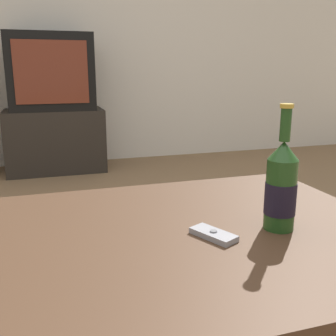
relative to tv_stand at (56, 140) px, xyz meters
name	(u,v)px	position (x,y,z in m)	size (l,w,h in m)	color
back_wall	(71,22)	(0.22, 0.31, 1.03)	(8.00, 0.05, 2.60)	silver
coffee_table	(176,256)	(0.22, -2.71, 0.15)	(1.12, 0.83, 0.49)	#422B1C
tv_stand	(56,140)	(0.00, 0.00, 0.00)	(0.83, 0.47, 0.54)	#28231E
television	(51,72)	(0.00, 0.00, 0.59)	(0.69, 0.48, 0.63)	black
beer_bottle	(281,187)	(0.47, -2.77, 0.33)	(0.08, 0.08, 0.31)	#1E4219
cell_phone	(213,234)	(0.29, -2.77, 0.23)	(0.09, 0.13, 0.02)	gray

